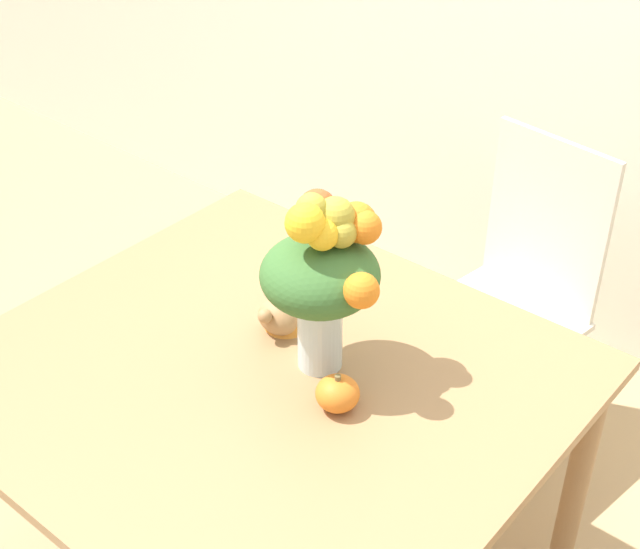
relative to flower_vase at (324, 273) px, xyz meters
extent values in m
cube|color=#9E754C|center=(-0.08, -0.10, -0.26)|extent=(1.25, 1.14, 0.03)
cylinder|color=#9E754C|center=(-0.65, 0.41, -0.64)|extent=(0.06, 0.06, 0.73)
cylinder|color=#9E754C|center=(0.48, 0.41, -0.64)|extent=(0.06, 0.06, 0.73)
cylinder|color=silver|center=(-0.01, -0.01, -0.15)|extent=(0.10, 0.10, 0.19)
cylinder|color=silver|center=(-0.01, -0.01, -0.20)|extent=(0.09, 0.09, 0.08)
cylinder|color=#38662D|center=(0.01, -0.01, -0.11)|extent=(0.01, 0.01, 0.24)
cylinder|color=#38662D|center=(0.00, 0.01, -0.11)|extent=(0.01, 0.01, 0.24)
cylinder|color=#38662D|center=(-0.02, 0.01, -0.11)|extent=(0.01, 0.01, 0.24)
cylinder|color=#38662D|center=(-0.02, -0.02, -0.11)|extent=(0.01, 0.01, 0.24)
cylinder|color=#38662D|center=(0.00, -0.02, -0.11)|extent=(0.01, 0.01, 0.24)
ellipsoid|color=#38662D|center=(-0.01, -0.01, 0.00)|extent=(0.25, 0.25, 0.15)
sphere|color=orange|center=(0.05, 0.06, 0.10)|extent=(0.07, 0.07, 0.07)
sphere|color=orange|center=(0.03, 0.07, 0.10)|extent=(0.09, 0.09, 0.09)
sphere|color=yellow|center=(-0.01, -0.05, 0.14)|extent=(0.08, 0.08, 0.08)
sphere|color=#AD9E33|center=(-0.02, -0.01, 0.15)|extent=(0.07, 0.07, 0.07)
sphere|color=#D64C23|center=(-0.05, 0.04, 0.12)|extent=(0.08, 0.08, 0.08)
sphere|color=#AD9E33|center=(0.01, 0.03, 0.13)|extent=(0.08, 0.08, 0.08)
sphere|color=orange|center=(0.12, -0.03, 0.03)|extent=(0.07, 0.07, 0.07)
sphere|color=#AD9E33|center=(0.03, 0.02, 0.10)|extent=(0.06, 0.06, 0.06)
sphere|color=yellow|center=(0.02, -0.02, 0.11)|extent=(0.07, 0.07, 0.07)
ellipsoid|color=orange|center=(0.11, -0.09, -0.20)|extent=(0.09, 0.09, 0.07)
cylinder|color=brown|center=(0.11, -0.09, -0.16)|extent=(0.01, 0.01, 0.02)
ellipsoid|color=#A87A4C|center=(-0.15, 0.02, -0.20)|extent=(0.10, 0.08, 0.08)
cone|color=orange|center=(-0.15, 0.05, -0.20)|extent=(0.10, 0.10, 0.08)
sphere|color=#A87A4C|center=(-0.15, -0.02, -0.17)|extent=(0.03, 0.03, 0.03)
cube|color=silver|center=(0.03, 0.75, -0.55)|extent=(0.48, 0.48, 0.02)
cylinder|color=silver|center=(-0.17, 0.61, -0.78)|extent=(0.04, 0.04, 0.44)
cylinder|color=silver|center=(0.17, 0.56, -0.78)|extent=(0.04, 0.04, 0.44)
cylinder|color=silver|center=(-0.12, 0.94, -0.78)|extent=(0.04, 0.04, 0.44)
cylinder|color=silver|center=(0.22, 0.89, -0.78)|extent=(0.04, 0.04, 0.44)
cube|color=silver|center=(0.06, 0.95, -0.28)|extent=(0.40, 0.08, 0.52)
camera|label=1|loc=(0.98, -1.18, 1.03)|focal=50.00mm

